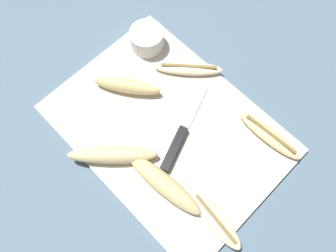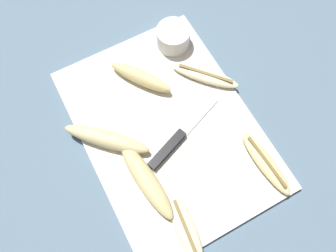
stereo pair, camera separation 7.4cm
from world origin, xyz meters
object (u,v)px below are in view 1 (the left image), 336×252
at_px(banana_spotted_left, 164,184).
at_px(banana_ripe_center, 112,155).
at_px(prep_bowl, 147,39).
at_px(banana_golden_short, 128,85).
at_px(banana_pale_long, 215,219).
at_px(banana_mellow_near, 270,136).
at_px(banana_bright_far, 188,68).
at_px(knife, 178,142).

xyz_separation_m(banana_spotted_left, banana_ripe_center, (-0.12, -0.04, 0.00)).
xyz_separation_m(banana_spotted_left, prep_bowl, (-0.29, 0.22, 0.01)).
bearing_deg(banana_golden_short, banana_pale_long, -12.62).
height_order(banana_pale_long, banana_ripe_center, banana_ripe_center).
bearing_deg(banana_pale_long, banana_mellow_near, 99.33).
bearing_deg(banana_bright_far, banana_pale_long, -37.06).
bearing_deg(banana_mellow_near, banana_pale_long, -80.67).
bearing_deg(knife, banana_ripe_center, -141.70).
bearing_deg(banana_spotted_left, knife, 118.54).
relative_size(knife, banana_mellow_near, 1.33).
distance_m(banana_spotted_left, prep_bowl, 0.36).
relative_size(banana_bright_far, banana_spotted_left, 0.76).
xyz_separation_m(knife, banana_mellow_near, (0.14, 0.16, 0.00)).
relative_size(banana_spotted_left, banana_ripe_center, 1.16).
bearing_deg(banana_spotted_left, banana_mellow_near, 70.51).
bearing_deg(prep_bowl, knife, -28.86).
xyz_separation_m(banana_golden_short, banana_spotted_left, (0.23, -0.10, -0.00)).
xyz_separation_m(knife, banana_ripe_center, (-0.08, -0.13, 0.01)).
relative_size(banana_pale_long, prep_bowl, 1.85).
bearing_deg(banana_pale_long, prep_bowl, 154.55).
bearing_deg(banana_bright_far, prep_bowl, -170.97).
bearing_deg(banana_spotted_left, banana_golden_short, 155.41).
relative_size(banana_spotted_left, prep_bowl, 2.35).
bearing_deg(banana_ripe_center, banana_golden_short, 126.37).
relative_size(banana_mellow_near, banana_pale_long, 1.07).
xyz_separation_m(banana_bright_far, banana_ripe_center, (0.04, -0.28, 0.01)).
distance_m(banana_bright_far, prep_bowl, 0.13).
bearing_deg(prep_bowl, banana_golden_short, -63.03).
distance_m(banana_mellow_near, banana_ripe_center, 0.35).
distance_m(banana_mellow_near, banana_bright_far, 0.25).
distance_m(knife, banana_spotted_left, 0.10).
xyz_separation_m(banana_mellow_near, prep_bowl, (-0.37, -0.03, 0.02)).
bearing_deg(banana_bright_far, banana_golden_short, -115.80).
relative_size(banana_mellow_near, banana_ripe_center, 0.98).
relative_size(banana_pale_long, banana_spotted_left, 0.79).
bearing_deg(prep_bowl, banana_ripe_center, -57.66).
xyz_separation_m(banana_ripe_center, prep_bowl, (-0.16, 0.26, 0.01)).
distance_m(banana_pale_long, prep_bowl, 0.45).
relative_size(banana_bright_far, prep_bowl, 1.79).
height_order(banana_mellow_near, banana_spotted_left, banana_spotted_left).
height_order(banana_mellow_near, banana_golden_short, banana_golden_short).
xyz_separation_m(banana_bright_far, prep_bowl, (-0.13, -0.02, 0.01)).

